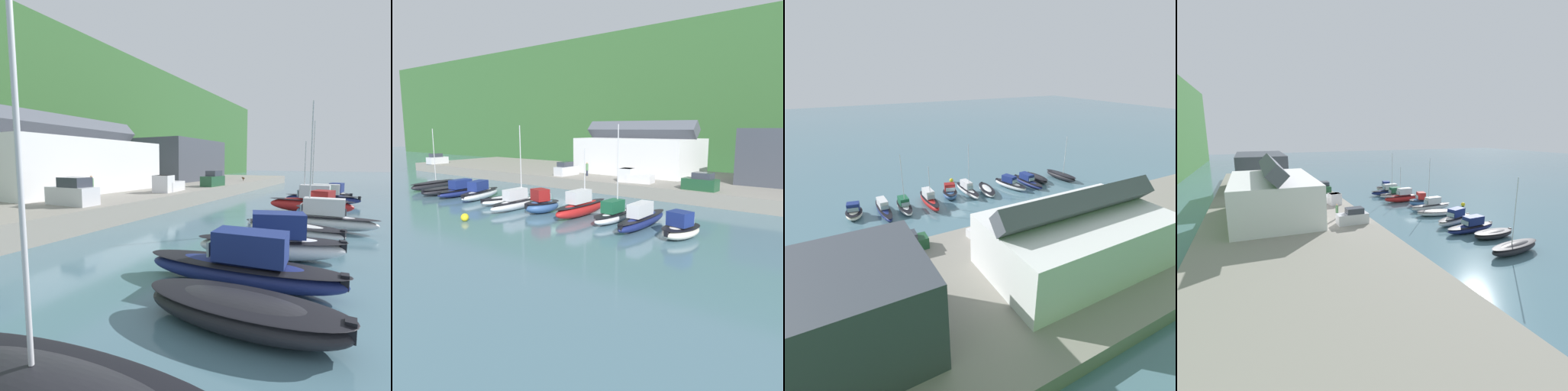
% 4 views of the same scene
% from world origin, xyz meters
% --- Properties ---
extents(ground_plane, '(320.00, 320.00, 0.00)m').
position_xyz_m(ground_plane, '(0.00, 0.00, 0.00)').
color(ground_plane, slate).
extents(quay_promenade, '(101.16, 22.29, 1.64)m').
position_xyz_m(quay_promenade, '(0.00, 23.14, 0.82)').
color(quay_promenade, gray).
rests_on(quay_promenade, ground_plane).
extents(harbor_clubhouse, '(19.49, 11.23, 8.61)m').
position_xyz_m(harbor_clubhouse, '(-2.61, 24.75, 4.78)').
color(harbor_clubhouse, white).
rests_on(harbor_clubhouse, quay_promenade).
extents(yacht_club_building, '(18.24, 9.76, 7.42)m').
position_xyz_m(yacht_club_building, '(23.17, 25.34, 5.35)').
color(yacht_club_building, '#3D424C').
rests_on(yacht_club_building, quay_promenade).
extents(moored_boat_0, '(3.01, 7.66, 8.96)m').
position_xyz_m(moored_boat_0, '(-23.51, -0.11, 0.71)').
color(moored_boat_0, black).
rests_on(moored_boat_0, ground_plane).
extents(moored_boat_1, '(2.37, 6.26, 1.06)m').
position_xyz_m(moored_boat_1, '(-18.51, -1.71, 0.57)').
color(moored_boat_1, black).
rests_on(moored_boat_1, ground_plane).
extents(moored_boat_2, '(2.67, 8.28, 2.26)m').
position_xyz_m(moored_boat_2, '(-15.39, -0.62, 0.80)').
color(moored_boat_2, navy).
rests_on(moored_boat_2, ground_plane).
extents(moored_boat_3, '(4.14, 7.70, 2.42)m').
position_xyz_m(moored_boat_3, '(-11.45, -0.78, 0.88)').
color(moored_boat_3, white).
rests_on(moored_boat_3, ground_plane).
extents(moored_boat_4, '(3.46, 7.01, 1.00)m').
position_xyz_m(moored_boat_4, '(-6.33, -0.82, 0.54)').
color(moored_boat_4, silver).
rests_on(moored_boat_4, ground_plane).
extents(moored_boat_5, '(1.94, 8.15, 9.35)m').
position_xyz_m(moored_boat_5, '(-2.95, -2.05, 0.87)').
color(moored_boat_5, silver).
rests_on(moored_boat_5, ground_plane).
extents(moored_boat_6, '(3.39, 4.57, 2.63)m').
position_xyz_m(moored_boat_6, '(0.57, -1.79, 0.96)').
color(moored_boat_6, '#33568E').
rests_on(moored_boat_6, ground_plane).
extents(moored_boat_7, '(1.83, 7.98, 7.02)m').
position_xyz_m(moored_boat_7, '(4.89, -0.41, 1.02)').
color(moored_boat_7, red).
rests_on(moored_boat_7, ground_plane).
extents(moored_boat_8, '(1.97, 6.41, 9.43)m').
position_xyz_m(moored_boat_8, '(9.10, -0.49, 0.81)').
color(moored_boat_8, white).
rests_on(moored_boat_8, ground_plane).
extents(moored_boat_9, '(1.93, 8.49, 2.39)m').
position_xyz_m(moored_boat_9, '(12.30, -0.76, 0.86)').
color(moored_boat_9, navy).
rests_on(moored_boat_9, ground_plane).
extents(moored_boat_10, '(3.23, 4.61, 2.31)m').
position_xyz_m(moored_boat_10, '(16.55, -1.79, 0.83)').
color(moored_boat_10, white).
rests_on(moored_boat_10, ground_plane).
extents(parked_car_0, '(4.27, 1.98, 2.16)m').
position_xyz_m(parked_car_0, '(12.24, 13.69, 2.56)').
color(parked_car_0, '#1E4C2D').
rests_on(parked_car_0, quay_promenade).
extents(parked_car_2, '(1.83, 4.21, 2.16)m').
position_xyz_m(parked_car_2, '(-10.40, 15.19, 2.56)').
color(parked_car_2, silver).
rests_on(parked_car_2, quay_promenade).
extents(pickup_truck_0, '(4.95, 2.57, 1.90)m').
position_xyz_m(pickup_truck_0, '(2.22, 14.71, 2.46)').
color(pickup_truck_0, silver).
rests_on(pickup_truck_0, quay_promenade).
extents(person_on_quay, '(0.40, 0.40, 2.14)m').
position_xyz_m(person_on_quay, '(-7.25, 16.53, 2.74)').
color(person_on_quay, '#232838').
rests_on(person_on_quay, quay_promenade).
extents(mooring_buoy_0, '(0.78, 0.78, 0.78)m').
position_xyz_m(mooring_buoy_0, '(-2.83, -9.12, 0.39)').
color(mooring_buoy_0, yellow).
rests_on(mooring_buoy_0, ground_plane).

